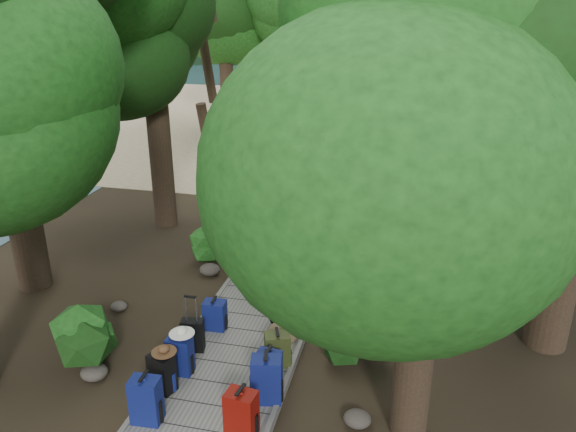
% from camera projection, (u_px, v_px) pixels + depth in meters
% --- Properties ---
extents(ground, '(120.00, 120.00, 0.00)m').
position_uv_depth(ground, '(277.00, 284.00, 11.78)').
color(ground, '#322719').
rests_on(ground, ground).
extents(sand_beach, '(40.00, 22.00, 0.02)m').
position_uv_depth(sand_beach, '(361.00, 126.00, 26.30)').
color(sand_beach, '#CBB689').
rests_on(sand_beach, ground).
extents(distant_hill, '(32.00, 16.00, 12.00)m').
position_uv_depth(distant_hill, '(41.00, 51.00, 63.87)').
color(distant_hill, black).
rests_on(distant_hill, ground).
extents(boardwalk, '(2.00, 12.00, 0.12)m').
position_uv_depth(boardwalk, '(288.00, 261.00, 12.67)').
color(boardwalk, gray).
rests_on(boardwalk, ground).
extents(backpack_left_a, '(0.42, 0.30, 0.76)m').
position_uv_depth(backpack_left_a, '(146.00, 398.00, 7.67)').
color(backpack_left_a, navy).
rests_on(backpack_left_a, boardwalk).
extents(backpack_left_b, '(0.43, 0.36, 0.67)m').
position_uv_depth(backpack_left_b, '(162.00, 371.00, 8.30)').
color(backpack_left_b, black).
rests_on(backpack_left_b, boardwalk).
extents(backpack_left_c, '(0.38, 0.27, 0.69)m').
position_uv_depth(backpack_left_c, '(180.00, 353.00, 8.69)').
color(backpack_left_c, navy).
rests_on(backpack_left_c, boardwalk).
extents(backpack_left_d, '(0.40, 0.30, 0.59)m').
position_uv_depth(backpack_left_d, '(215.00, 314.00, 9.89)').
color(backpack_left_d, navy).
rests_on(backpack_left_d, boardwalk).
extents(backpack_right_a, '(0.44, 0.34, 0.73)m').
position_uv_depth(backpack_right_a, '(241.00, 411.00, 7.44)').
color(backpack_right_a, '#7E1700').
rests_on(backpack_right_a, boardwalk).
extents(backpack_right_b, '(0.49, 0.39, 0.79)m').
position_uv_depth(backpack_right_b, '(266.00, 377.00, 8.07)').
color(backpack_right_b, navy).
rests_on(backpack_right_b, boardwalk).
extents(backpack_right_c, '(0.38, 0.29, 0.61)m').
position_uv_depth(backpack_right_c, '(269.00, 366.00, 8.46)').
color(backpack_right_c, navy).
rests_on(backpack_right_c, boardwalk).
extents(backpack_right_d, '(0.48, 0.41, 0.61)m').
position_uv_depth(backpack_right_d, '(277.00, 348.00, 8.90)').
color(backpack_right_d, '#343F1A').
rests_on(backpack_right_d, boardwalk).
extents(duffel_right_khaki, '(0.51, 0.66, 0.39)m').
position_uv_depth(duffel_right_khaki, '(287.00, 324.00, 9.74)').
color(duffel_right_khaki, brown).
rests_on(duffel_right_khaki, boardwalk).
extents(duffel_right_black, '(0.63, 0.72, 0.39)m').
position_uv_depth(duffel_right_black, '(288.00, 312.00, 10.12)').
color(duffel_right_black, black).
rests_on(duffel_right_black, boardwalk).
extents(suitcase_on_boardwalk, '(0.40, 0.26, 0.57)m').
position_uv_depth(suitcase_on_boardwalk, '(193.00, 335.00, 9.27)').
color(suitcase_on_boardwalk, black).
rests_on(suitcase_on_boardwalk, boardwalk).
extents(lone_suitcase_on_sand, '(0.45, 0.34, 0.63)m').
position_uv_depth(lone_suitcase_on_sand, '(341.00, 167.00, 18.76)').
color(lone_suitcase_on_sand, black).
rests_on(lone_suitcase_on_sand, sand_beach).
extents(hat_brown, '(0.37, 0.37, 0.11)m').
position_uv_depth(hat_brown, '(164.00, 349.00, 8.15)').
color(hat_brown, '#51351E').
rests_on(hat_brown, backpack_left_b).
extents(hat_white, '(0.39, 0.39, 0.13)m').
position_uv_depth(hat_white, '(182.00, 330.00, 8.56)').
color(hat_white, silver).
rests_on(hat_white, backpack_left_c).
extents(kayak, '(1.44, 3.64, 0.36)m').
position_uv_depth(kayak, '(247.00, 153.00, 20.96)').
color(kayak, red).
rests_on(kayak, sand_beach).
extents(sun_lounger, '(0.57, 1.64, 0.52)m').
position_uv_depth(sun_lounger, '(428.00, 157.00, 20.14)').
color(sun_lounger, silver).
rests_on(sun_lounger, sand_beach).
extents(tree_right_a, '(4.38, 4.38, 7.30)m').
position_uv_depth(tree_right_a, '(432.00, 179.00, 6.49)').
color(tree_right_a, black).
rests_on(tree_right_a, ground).
extents(tree_right_c, '(5.69, 5.69, 9.84)m').
position_uv_depth(tree_right_c, '(467.00, 36.00, 10.95)').
color(tree_right_c, black).
rests_on(tree_right_c, ground).
extents(tree_right_e, '(5.05, 5.05, 9.09)m').
position_uv_depth(tree_right_e, '(503.00, 39.00, 15.51)').
color(tree_right_e, black).
rests_on(tree_right_e, ground).
extents(tree_left_c, '(4.75, 4.75, 8.26)m').
position_uv_depth(tree_left_c, '(153.00, 64.00, 13.47)').
color(tree_left_c, black).
rests_on(tree_left_c, ground).
extents(tree_back_a, '(5.22, 5.22, 9.04)m').
position_uv_depth(tree_back_a, '(321.00, 26.00, 23.93)').
color(tree_back_a, black).
rests_on(tree_back_a, ground).
extents(tree_back_b, '(5.63, 5.63, 10.06)m').
position_uv_depth(tree_back_b, '(418.00, 12.00, 24.51)').
color(tree_back_b, black).
rests_on(tree_back_b, ground).
extents(tree_back_c, '(4.75, 4.75, 8.55)m').
position_uv_depth(tree_back_c, '(488.00, 32.00, 23.81)').
color(tree_back_c, black).
rests_on(tree_back_c, ground).
extents(tree_back_d, '(5.27, 5.27, 8.78)m').
position_uv_depth(tree_back_d, '(225.00, 28.00, 24.45)').
color(tree_back_d, black).
rests_on(tree_back_d, ground).
extents(palm_right_a, '(4.94, 4.94, 8.42)m').
position_uv_depth(palm_right_a, '(450.00, 54.00, 15.05)').
color(palm_right_a, '#143D11').
rests_on(palm_right_a, ground).
extents(palm_right_b, '(4.38, 4.38, 8.47)m').
position_uv_depth(palm_right_b, '(505.00, 42.00, 18.90)').
color(palm_right_b, '#143D11').
rests_on(palm_right_b, ground).
extents(palm_right_c, '(4.37, 4.37, 6.95)m').
position_uv_depth(palm_right_c, '(430.00, 58.00, 21.44)').
color(palm_right_c, '#143D11').
rests_on(palm_right_c, ground).
extents(palm_left_a, '(4.63, 4.63, 7.37)m').
position_uv_depth(palm_left_a, '(199.00, 63.00, 17.84)').
color(palm_left_a, '#143D11').
rests_on(palm_left_a, ground).
extents(rock_left_a, '(0.44, 0.39, 0.24)m').
position_uv_depth(rock_left_a, '(94.00, 372.00, 8.81)').
color(rock_left_a, '#4C473F').
rests_on(rock_left_a, ground).
extents(rock_left_b, '(0.32, 0.29, 0.18)m').
position_uv_depth(rock_left_b, '(119.00, 306.00, 10.76)').
color(rock_left_b, '#4C473F').
rests_on(rock_left_b, ground).
extents(rock_left_c, '(0.45, 0.40, 0.25)m').
position_uv_depth(rock_left_c, '(210.00, 270.00, 12.14)').
color(rock_left_c, '#4C473F').
rests_on(rock_left_c, ground).
extents(rock_left_d, '(0.27, 0.24, 0.15)m').
position_uv_depth(rock_left_d, '(241.00, 218.00, 15.15)').
color(rock_left_d, '#4C473F').
rests_on(rock_left_d, ground).
extents(rock_right_a, '(0.40, 0.36, 0.22)m').
position_uv_depth(rock_right_a, '(357.00, 419.00, 7.85)').
color(rock_right_a, '#4C473F').
rests_on(rock_right_a, ground).
extents(rock_right_b, '(0.54, 0.49, 0.30)m').
position_uv_depth(rock_right_b, '(378.00, 335.00, 9.74)').
color(rock_right_b, '#4C473F').
rests_on(rock_right_b, ground).
extents(rock_right_c, '(0.32, 0.29, 0.18)m').
position_uv_depth(rock_right_c, '(354.00, 253.00, 13.01)').
color(rock_right_c, '#4C473F').
rests_on(rock_right_c, ground).
extents(rock_right_d, '(0.51, 0.46, 0.28)m').
position_uv_depth(rock_right_d, '(423.00, 220.00, 14.80)').
color(rock_right_d, '#4C473F').
rests_on(rock_right_d, ground).
extents(shrub_left_a, '(1.05, 1.05, 0.94)m').
position_uv_depth(shrub_left_a, '(86.00, 339.00, 9.06)').
color(shrub_left_a, '#174314').
rests_on(shrub_left_a, ground).
extents(shrub_left_b, '(0.90, 0.90, 0.81)m').
position_uv_depth(shrub_left_b, '(209.00, 243.00, 12.76)').
color(shrub_left_b, '#174314').
rests_on(shrub_left_b, ground).
extents(shrub_left_c, '(1.15, 1.15, 1.03)m').
position_uv_depth(shrub_left_c, '(219.00, 184.00, 16.42)').
color(shrub_left_c, '#174314').
rests_on(shrub_left_c, ground).
extents(shrub_right_a, '(0.87, 0.87, 0.79)m').
position_uv_depth(shrub_right_a, '(355.00, 340.00, 9.17)').
color(shrub_right_a, '#174314').
rests_on(shrub_right_a, ground).
extents(shrub_right_b, '(1.20, 1.20, 1.08)m').
position_uv_depth(shrub_right_b, '(424.00, 229.00, 13.22)').
color(shrub_right_b, '#174314').
rests_on(shrub_right_b, ground).
extents(shrub_right_c, '(0.92, 0.92, 0.82)m').
position_uv_depth(shrub_right_c, '(403.00, 188.00, 16.44)').
color(shrub_right_c, '#174314').
rests_on(shrub_right_c, ground).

